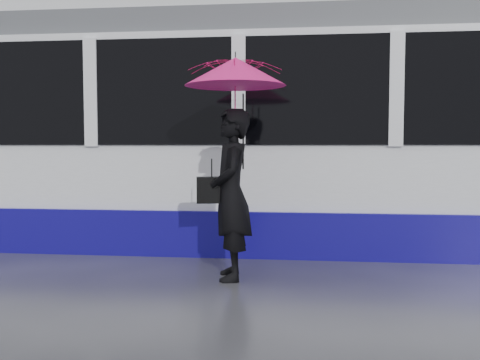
# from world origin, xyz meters

# --- Properties ---
(ground) EXTENTS (90.00, 90.00, 0.00)m
(ground) POSITION_xyz_m (0.00, 0.00, 0.00)
(ground) COLOR #28282D
(ground) RESTS_ON ground
(rails) EXTENTS (34.00, 1.51, 0.02)m
(rails) POSITION_xyz_m (0.00, 2.50, 0.01)
(rails) COLOR #3F3D38
(rails) RESTS_ON ground
(tram) EXTENTS (26.00, 2.56, 3.35)m
(tram) POSITION_xyz_m (-3.88, 2.50, 1.64)
(tram) COLOR white
(tram) RESTS_ON ground
(woman) EXTENTS (0.58, 0.77, 1.90)m
(woman) POSITION_xyz_m (-0.33, 0.18, 0.95)
(woman) COLOR black
(woman) RESTS_ON ground
(umbrella) EXTENTS (1.31, 1.31, 1.28)m
(umbrella) POSITION_xyz_m (-0.28, 0.18, 2.08)
(umbrella) COLOR #F81497
(umbrella) RESTS_ON ground
(handbag) EXTENTS (0.36, 0.21, 0.47)m
(handbag) POSITION_xyz_m (-0.55, 0.20, 1.00)
(handbag) COLOR black
(handbag) RESTS_ON ground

